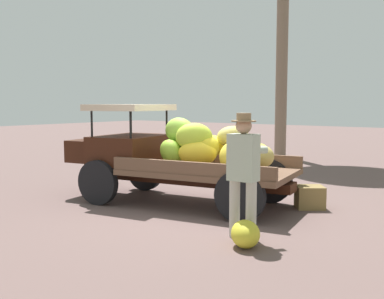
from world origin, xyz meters
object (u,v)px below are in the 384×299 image
at_px(truck, 172,154).
at_px(farmer, 243,168).
at_px(loose_banana_bunch, 245,234).
at_px(wooden_crate, 310,197).

bearing_deg(truck, farmer, 142.65).
xyz_separation_m(farmer, loose_banana_bunch, (-0.24, 0.33, -0.81)).
distance_m(truck, loose_banana_bunch, 2.98).
bearing_deg(farmer, truck, 61.21).
bearing_deg(truck, loose_banana_bunch, 138.93).
height_order(truck, wooden_crate, truck).
relative_size(farmer, wooden_crate, 3.65).
bearing_deg(loose_banana_bunch, truck, -31.19).
bearing_deg(farmer, wooden_crate, -2.13).
xyz_separation_m(truck, wooden_crate, (-2.27, -1.14, -0.73)).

